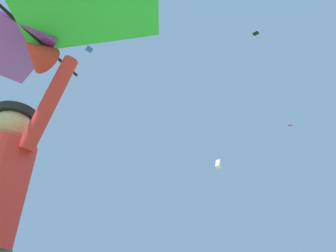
# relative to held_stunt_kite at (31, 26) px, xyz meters

# --- Properties ---
(held_stunt_kite) EXTENTS (2.19, 1.18, 0.44)m
(held_stunt_kite) POSITION_rel_held_stunt_kite_xyz_m (0.00, 0.00, 0.00)
(held_stunt_kite) COLOR black
(distant_kite_magenta_overhead_distant) EXTENTS (0.82, 0.80, 0.31)m
(distant_kite_magenta_overhead_distant) POSITION_rel_held_stunt_kite_xyz_m (1.88, 34.45, 17.04)
(distant_kite_magenta_overhead_distant) COLOR #DB2393
(distant_kite_black_mid_left) EXTENTS (0.72, 0.72, 0.17)m
(distant_kite_black_mid_left) POSITION_rel_held_stunt_kite_xyz_m (0.77, 19.55, 19.42)
(distant_kite_black_mid_left) COLOR black
(distant_kite_blue_far_center) EXTENTS (0.61, 0.61, 0.17)m
(distant_kite_blue_far_center) POSITION_rel_held_stunt_kite_xyz_m (-10.52, 10.48, 14.05)
(distant_kite_blue_far_center) COLOR blue
(distant_kite_white_mid_right) EXTENTS (0.81, 0.94, 1.10)m
(distant_kite_white_mid_right) POSITION_rel_held_stunt_kite_xyz_m (-7.52, 32.73, 12.73)
(distant_kite_white_mid_right) COLOR white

